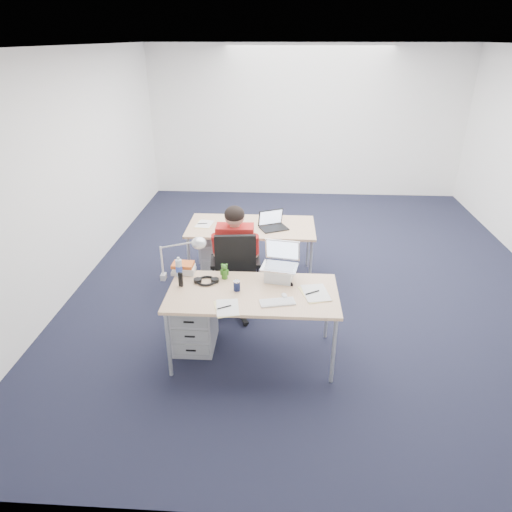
{
  "coord_description": "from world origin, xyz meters",
  "views": [
    {
      "loc": [
        -0.43,
        -5.48,
        2.89
      ],
      "look_at": [
        -0.68,
        -1.26,
        0.85
      ],
      "focal_mm": 32.0,
      "sensor_mm": 36.0,
      "label": 1
    }
  ],
  "objects_px": {
    "desk_near": "(253,296)",
    "silver_laptop": "(280,263)",
    "sunglasses": "(288,284)",
    "book_stack": "(184,268)",
    "seated_person": "(236,256)",
    "drawer_pedestal_far": "(219,258)",
    "bear_figurine": "(224,271)",
    "water_bottle": "(179,267)",
    "drawer_pedestal_near": "(195,322)",
    "headphones": "(206,280)",
    "cordless_phone": "(181,279)",
    "can_koozie": "(237,286)",
    "far_cup": "(270,217)",
    "wireless_keyboard": "(277,302)",
    "computer_mouse": "(284,296)",
    "desk_lamp": "(176,258)",
    "dark_laptop": "(274,220)",
    "desk_far": "(251,229)",
    "office_chair": "(236,290)"
  },
  "relations": [
    {
      "from": "office_chair",
      "to": "seated_person",
      "type": "bearing_deg",
      "value": 85.47
    },
    {
      "from": "headphones",
      "to": "sunglasses",
      "type": "distance_m",
      "value": 0.79
    },
    {
      "from": "wireless_keyboard",
      "to": "silver_laptop",
      "type": "bearing_deg",
      "value": 75.7
    },
    {
      "from": "office_chair",
      "to": "water_bottle",
      "type": "relative_size",
      "value": 5.08
    },
    {
      "from": "desk_lamp",
      "to": "far_cup",
      "type": "xyz_separation_m",
      "value": [
        0.85,
        1.65,
        -0.19
      ]
    },
    {
      "from": "dark_laptop",
      "to": "can_koozie",
      "type": "bearing_deg",
      "value": -126.33
    },
    {
      "from": "desk_near",
      "to": "silver_laptop",
      "type": "distance_m",
      "value": 0.43
    },
    {
      "from": "desk_lamp",
      "to": "cordless_phone",
      "type": "bearing_deg",
      "value": -69.41
    },
    {
      "from": "silver_laptop",
      "to": "far_cup",
      "type": "height_order",
      "value": "silver_laptop"
    },
    {
      "from": "bear_figurine",
      "to": "far_cup",
      "type": "xyz_separation_m",
      "value": [
        0.4,
        1.6,
        -0.03
      ]
    },
    {
      "from": "seated_person",
      "to": "office_chair",
      "type": "bearing_deg",
      "value": -89.19
    },
    {
      "from": "seated_person",
      "to": "computer_mouse",
      "type": "relative_size",
      "value": 14.76
    },
    {
      "from": "drawer_pedestal_far",
      "to": "computer_mouse",
      "type": "xyz_separation_m",
      "value": [
        0.85,
        -1.7,
        0.47
      ]
    },
    {
      "from": "seated_person",
      "to": "silver_laptop",
      "type": "relative_size",
      "value": 3.51
    },
    {
      "from": "drawer_pedestal_near",
      "to": "drawer_pedestal_far",
      "type": "height_order",
      "value": "same"
    },
    {
      "from": "drawer_pedestal_far",
      "to": "headphones",
      "type": "height_order",
      "value": "headphones"
    },
    {
      "from": "dark_laptop",
      "to": "computer_mouse",
      "type": "bearing_deg",
      "value": -110.26
    },
    {
      "from": "cordless_phone",
      "to": "sunglasses",
      "type": "relative_size",
      "value": 1.26
    },
    {
      "from": "drawer_pedestal_far",
      "to": "wireless_keyboard",
      "type": "distance_m",
      "value": 2.03
    },
    {
      "from": "sunglasses",
      "to": "seated_person",
      "type": "bearing_deg",
      "value": 146.85
    },
    {
      "from": "book_stack",
      "to": "can_koozie",
      "type": "bearing_deg",
      "value": -29.94
    },
    {
      "from": "computer_mouse",
      "to": "dark_laptop",
      "type": "relative_size",
      "value": 0.27
    },
    {
      "from": "desk_near",
      "to": "drawer_pedestal_near",
      "type": "distance_m",
      "value": 0.74
    },
    {
      "from": "desk_far",
      "to": "far_cup",
      "type": "relative_size",
      "value": 15.7
    },
    {
      "from": "office_chair",
      "to": "desk_lamp",
      "type": "distance_m",
      "value": 1.01
    },
    {
      "from": "desk_far",
      "to": "silver_laptop",
      "type": "relative_size",
      "value": 4.38
    },
    {
      "from": "drawer_pedestal_far",
      "to": "can_koozie",
      "type": "distance_m",
      "value": 1.73
    },
    {
      "from": "sunglasses",
      "to": "cordless_phone",
      "type": "bearing_deg",
      "value": -154.75
    },
    {
      "from": "silver_laptop",
      "to": "can_koozie",
      "type": "distance_m",
      "value": 0.48
    },
    {
      "from": "wireless_keyboard",
      "to": "desk_lamp",
      "type": "height_order",
      "value": "desk_lamp"
    },
    {
      "from": "drawer_pedestal_far",
      "to": "water_bottle",
      "type": "xyz_separation_m",
      "value": [
        -0.2,
        -1.36,
        0.56
      ]
    },
    {
      "from": "sunglasses",
      "to": "book_stack",
      "type": "bearing_deg",
      "value": -169.98
    },
    {
      "from": "computer_mouse",
      "to": "headphones",
      "type": "bearing_deg",
      "value": 148.65
    },
    {
      "from": "drawer_pedestal_far",
      "to": "can_koozie",
      "type": "bearing_deg",
      "value": -75.88
    },
    {
      "from": "office_chair",
      "to": "drawer_pedestal_far",
      "type": "relative_size",
      "value": 1.92
    },
    {
      "from": "desk_far",
      "to": "silver_laptop",
      "type": "bearing_deg",
      "value": -74.95
    },
    {
      "from": "can_koozie",
      "to": "desk_far",
      "type": "bearing_deg",
      "value": 89.21
    },
    {
      "from": "seated_person",
      "to": "far_cup",
      "type": "relative_size",
      "value": 12.57
    },
    {
      "from": "water_bottle",
      "to": "wireless_keyboard",
      "type": "bearing_deg",
      "value": -24.57
    },
    {
      "from": "office_chair",
      "to": "silver_laptop",
      "type": "bearing_deg",
      "value": -51.95
    },
    {
      "from": "seated_person",
      "to": "drawer_pedestal_far",
      "type": "height_order",
      "value": "seated_person"
    },
    {
      "from": "wireless_keyboard",
      "to": "can_koozie",
      "type": "relative_size",
      "value": 3.07
    },
    {
      "from": "drawer_pedestal_near",
      "to": "headphones",
      "type": "xyz_separation_m",
      "value": [
        0.14,
        0.02,
        0.48
      ]
    },
    {
      "from": "computer_mouse",
      "to": "book_stack",
      "type": "distance_m",
      "value": 1.11
    },
    {
      "from": "computer_mouse",
      "to": "desk_lamp",
      "type": "relative_size",
      "value": 0.18
    },
    {
      "from": "sunglasses",
      "to": "desk_near",
      "type": "bearing_deg",
      "value": -134.78
    },
    {
      "from": "silver_laptop",
      "to": "bear_figurine",
      "type": "xyz_separation_m",
      "value": [
        -0.54,
        -0.02,
        -0.1
      ]
    },
    {
      "from": "headphones",
      "to": "cordless_phone",
      "type": "bearing_deg",
      "value": -162.67
    },
    {
      "from": "bear_figurine",
      "to": "water_bottle",
      "type": "bearing_deg",
      "value": 178.42
    },
    {
      "from": "cordless_phone",
      "to": "sunglasses",
      "type": "distance_m",
      "value": 1.03
    }
  ]
}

